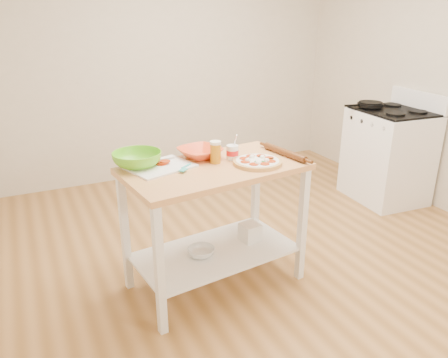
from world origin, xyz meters
TOP-DOWN VIEW (x-y plane):
  - room_shell at (0.00, 0.00)m, footprint 4.04×4.54m
  - prep_island at (-0.57, -0.15)m, footprint 1.27×0.79m
  - gas_stove at (1.68, 0.50)m, footprint 0.68×0.78m
  - skillet at (1.54, 0.69)m, footprint 0.41×0.26m
  - pizza at (-0.29, -0.23)m, footprint 0.33×0.33m
  - cutting_board at (-0.91, -0.02)m, footprint 0.47×0.40m
  - spatula at (-0.78, -0.14)m, footprint 0.12×0.13m
  - knife at (-0.94, 0.07)m, footprint 0.27×0.04m
  - orange_bowl at (-0.59, 0.06)m, footprint 0.34×0.34m
  - green_bowl at (-1.03, 0.06)m, footprint 0.36×0.36m
  - beer_pint at (-0.54, -0.09)m, footprint 0.08×0.08m
  - yogurt_tub at (-0.40, -0.08)m, footprint 0.08×0.08m
  - rolling_pin at (-0.04, -0.16)m, footprint 0.11×0.41m
  - shelf_glass_bowl at (-0.69, -0.17)m, footprint 0.20×0.20m
  - shelf_bin at (-0.27, -0.11)m, footprint 0.15×0.15m

SIDE VIEW (x-z plane):
  - shelf_glass_bowl at x=-0.69m, z-range 0.26..0.32m
  - shelf_bin at x=-0.27m, z-range 0.26..0.39m
  - gas_stove at x=1.68m, z-range -0.08..1.03m
  - prep_island at x=-0.57m, z-range 0.20..1.10m
  - cutting_board at x=-0.91m, z-range 0.89..0.93m
  - spatula at x=-0.78m, z-range 0.91..0.92m
  - pizza at x=-0.29m, z-range 0.89..0.94m
  - knife at x=-0.94m, z-range 0.91..0.92m
  - rolling_pin at x=-0.04m, z-range 0.90..0.95m
  - orange_bowl at x=-0.59m, z-range 0.90..0.97m
  - green_bowl at x=-1.03m, z-range 0.90..1.00m
  - yogurt_tub at x=-0.40m, z-range 0.86..1.04m
  - skillet at x=1.54m, z-range 0.96..0.99m
  - beer_pint at x=-0.54m, z-range 0.90..1.05m
  - room_shell at x=0.00m, z-range -0.02..2.72m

